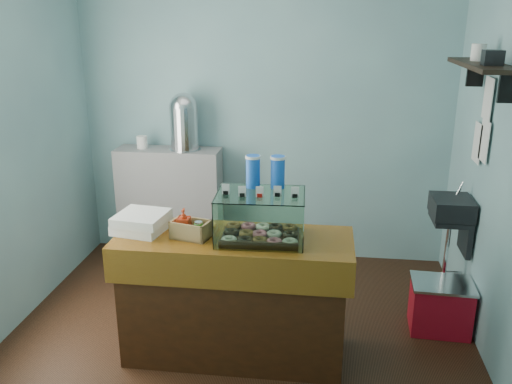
# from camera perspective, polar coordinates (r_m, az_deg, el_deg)

# --- Properties ---
(ground) EXTENTS (3.50, 3.50, 0.00)m
(ground) POSITION_cam_1_polar(r_m,az_deg,el_deg) (4.29, -1.64, -14.59)
(ground) COLOR black
(ground) RESTS_ON ground
(room_shell) EXTENTS (3.54, 3.04, 2.82)m
(room_shell) POSITION_cam_1_polar(r_m,az_deg,el_deg) (3.66, -1.46, 8.50)
(room_shell) COLOR #6F97A2
(room_shell) RESTS_ON ground
(counter) EXTENTS (1.60, 0.60, 0.90)m
(counter) POSITION_cam_1_polar(r_m,az_deg,el_deg) (3.84, -2.30, -10.87)
(counter) COLOR #421E0C
(counter) RESTS_ON ground
(back_shelf) EXTENTS (1.00, 0.32, 1.10)m
(back_shelf) POSITION_cam_1_polar(r_m,az_deg,el_deg) (5.40, -8.98, -1.20)
(back_shelf) COLOR gray
(back_shelf) RESTS_ON ground
(display_case) EXTENTS (0.59, 0.45, 0.54)m
(display_case) POSITION_cam_1_polar(r_m,az_deg,el_deg) (3.59, 0.59, -2.26)
(display_case) COLOR #321A0F
(display_case) RESTS_ON counter
(condiment_crate) EXTENTS (0.28, 0.21, 0.20)m
(condiment_crate) POSITION_cam_1_polar(r_m,az_deg,el_deg) (3.64, -7.06, -3.74)
(condiment_crate) COLOR tan
(condiment_crate) RESTS_ON counter
(pastry_boxes) EXTENTS (0.38, 0.38, 0.13)m
(pastry_boxes) POSITION_cam_1_polar(r_m,az_deg,el_deg) (3.81, -11.96, -3.11)
(pastry_boxes) COLOR white
(pastry_boxes) RESTS_ON counter
(coffee_urn) EXTENTS (0.29, 0.29, 0.54)m
(coffee_urn) POSITION_cam_1_polar(r_m,az_deg,el_deg) (5.13, -7.58, 7.49)
(coffee_urn) COLOR silver
(coffee_urn) RESTS_ON back_shelf
(red_cooler) EXTENTS (0.47, 0.37, 0.40)m
(red_cooler) POSITION_cam_1_polar(r_m,az_deg,el_deg) (4.46, 18.83, -11.29)
(red_cooler) COLOR red
(red_cooler) RESTS_ON ground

